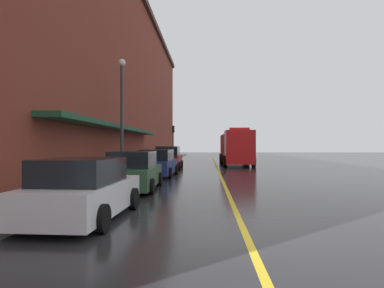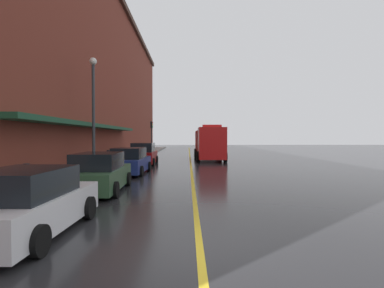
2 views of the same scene
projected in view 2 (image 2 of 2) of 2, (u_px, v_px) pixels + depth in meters
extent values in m
plane|color=#232326|center=(190.00, 160.00, 31.11)|extent=(112.00, 112.00, 0.00)
cube|color=gray|center=(129.00, 159.00, 31.02)|extent=(2.40, 70.00, 0.15)
cube|color=gold|center=(190.00, 160.00, 31.11)|extent=(0.16, 70.00, 0.01)
cube|color=maroon|center=(54.00, 73.00, 29.72)|extent=(11.75, 64.00, 17.14)
cube|color=#19472D|center=(96.00, 126.00, 21.94)|extent=(1.20, 22.40, 0.24)
cube|color=silver|center=(29.00, 211.00, 7.24)|extent=(2.00, 4.46, 0.78)
cube|color=black|center=(23.00, 183.00, 7.00)|extent=(1.76, 2.47, 0.64)
cylinder|color=black|center=(22.00, 208.00, 8.63)|extent=(0.24, 0.65, 0.64)
cylinder|color=black|center=(89.00, 208.00, 8.60)|extent=(0.24, 0.65, 0.64)
cylinder|color=black|center=(38.00, 241.00, 5.87)|extent=(0.24, 0.65, 0.64)
cube|color=#2D5133|center=(100.00, 178.00, 12.93)|extent=(1.97, 4.72, 0.81)
cube|color=black|center=(99.00, 161.00, 12.68)|extent=(1.73, 2.62, 0.67)
cylinder|color=black|center=(88.00, 179.00, 14.35)|extent=(0.24, 0.65, 0.64)
cylinder|color=black|center=(128.00, 179.00, 14.42)|extent=(0.24, 0.65, 0.64)
cylinder|color=black|center=(65.00, 190.00, 11.45)|extent=(0.24, 0.65, 0.64)
cylinder|color=black|center=(115.00, 190.00, 11.53)|extent=(0.24, 0.65, 0.64)
cube|color=navy|center=(130.00, 164.00, 19.22)|extent=(2.04, 4.80, 0.81)
cube|color=black|center=(129.00, 153.00, 18.96)|extent=(1.79, 2.66, 0.66)
cylinder|color=black|center=(121.00, 166.00, 20.71)|extent=(0.24, 0.65, 0.64)
cylinder|color=black|center=(149.00, 166.00, 20.68)|extent=(0.24, 0.65, 0.64)
cylinder|color=black|center=(108.00, 171.00, 17.77)|extent=(0.24, 0.65, 0.64)
cylinder|color=black|center=(141.00, 171.00, 17.74)|extent=(0.24, 0.65, 0.64)
cube|color=maroon|center=(144.00, 157.00, 25.38)|extent=(1.89, 4.20, 0.90)
cube|color=black|center=(143.00, 147.00, 25.15)|extent=(1.69, 2.31, 0.74)
cylinder|color=black|center=(135.00, 160.00, 26.67)|extent=(0.22, 0.64, 0.64)
cylinder|color=black|center=(157.00, 160.00, 26.70)|extent=(0.22, 0.64, 0.64)
cylinder|color=black|center=(129.00, 162.00, 24.07)|extent=(0.22, 0.64, 0.64)
cylinder|color=black|center=(153.00, 162.00, 24.10)|extent=(0.22, 0.64, 0.64)
cube|color=red|center=(212.00, 143.00, 27.71)|extent=(2.47, 2.59, 2.88)
cube|color=red|center=(208.00, 143.00, 32.46)|extent=(2.52, 6.25, 2.65)
cube|color=red|center=(212.00, 126.00, 27.67)|extent=(1.72, 0.62, 0.24)
cylinder|color=black|center=(225.00, 157.00, 27.86)|extent=(0.31, 1.00, 1.00)
cylinder|color=black|center=(198.00, 157.00, 27.80)|extent=(0.31, 1.00, 1.00)
cylinder|color=black|center=(220.00, 154.00, 31.75)|extent=(0.31, 1.00, 1.00)
cylinder|color=black|center=(197.00, 154.00, 31.68)|extent=(0.31, 1.00, 1.00)
cylinder|color=black|center=(218.00, 153.00, 34.26)|extent=(0.31, 1.00, 1.00)
cylinder|color=black|center=(196.00, 153.00, 34.19)|extent=(0.31, 1.00, 1.00)
cylinder|color=#4C4C51|center=(26.00, 189.00, 9.63)|extent=(0.07, 0.07, 1.05)
cube|color=black|center=(26.00, 168.00, 9.61)|extent=(0.14, 0.18, 0.28)
cylinder|color=#4C4C51|center=(108.00, 163.00, 19.52)|extent=(0.07, 0.07, 1.05)
cube|color=black|center=(108.00, 152.00, 19.50)|extent=(0.14, 0.18, 0.28)
cylinder|color=#33383D|center=(93.00, 119.00, 18.41)|extent=(0.18, 0.18, 6.50)
sphere|color=white|center=(93.00, 61.00, 18.33)|extent=(0.44, 0.44, 0.44)
cylinder|color=#232326|center=(151.00, 140.00, 42.36)|extent=(0.14, 0.14, 3.40)
cube|color=black|center=(151.00, 125.00, 42.30)|extent=(0.28, 0.36, 0.90)
sphere|color=red|center=(153.00, 123.00, 42.30)|extent=(0.16, 0.16, 0.16)
sphere|color=gold|center=(153.00, 125.00, 42.31)|extent=(0.16, 0.16, 0.16)
sphere|color=green|center=(153.00, 127.00, 42.31)|extent=(0.16, 0.16, 0.16)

